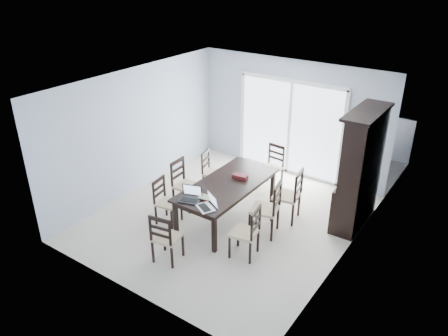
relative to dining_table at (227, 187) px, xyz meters
The scene contains 24 objects.
floor 0.67m from the dining_table, ahead, with size 5.00×5.00×0.00m, color beige.
ceiling 1.93m from the dining_table, ahead, with size 5.00×5.00×0.00m, color white.
back_wall 2.58m from the dining_table, 90.00° to the left, with size 4.50×0.02×2.60m, color #A6B3C7.
wall_left 2.34m from the dining_table, behind, with size 0.02×5.00×2.60m, color #A6B3C7.
wall_right 2.34m from the dining_table, ahead, with size 0.02×5.00×2.60m, color #A6B3C7.
balcony 3.57m from the dining_table, 90.00° to the left, with size 4.50×2.00×0.10m, color gray.
railing 4.50m from the dining_table, 90.00° to the left, with size 4.50×0.06×1.10m, color #99999E.
dining_table is the anchor object (origin of this frame).
china_hutch 2.41m from the dining_table, 31.71° to the left, with size 0.50×1.38×2.20m.
sliding_door 2.51m from the dining_table, 90.00° to the left, with size 2.52×0.05×2.18m.
chair_left_near 1.18m from the dining_table, 140.27° to the right, with size 0.44×0.43×1.02m.
chair_left_mid 1.01m from the dining_table, behind, with size 0.46×0.45×1.13m.
chair_left_far 1.18m from the dining_table, 142.15° to the left, with size 0.48×0.47×1.03m.
chair_right_near 1.24m from the dining_table, 38.58° to the right, with size 0.48×0.47×1.07m.
chair_right_mid 0.92m from the dining_table, ahead, with size 0.56×0.55×1.20m.
chair_right_far 1.20m from the dining_table, 32.25° to the left, with size 0.53×0.52×1.20m.
chair_end_near 1.69m from the dining_table, 92.45° to the right, with size 0.46×0.47×1.05m.
chair_end_far 1.69m from the dining_table, 88.25° to the left, with size 0.44×0.45×1.07m.
laptop_dark 0.92m from the dining_table, 101.16° to the right, with size 0.42×0.35×0.25m.
laptop_silver 0.97m from the dining_table, 78.11° to the right, with size 0.41×0.37×0.24m.
book_stack 0.68m from the dining_table, 89.73° to the right, with size 0.25×0.21×0.04m.
cell_phone 0.84m from the dining_table, 98.03° to the right, with size 0.11×0.05×0.01m, color black.
game_box 0.34m from the dining_table, 76.42° to the left, with size 0.28×0.14×0.07m, color #44110D.
hot_tub 3.51m from the dining_table, 98.11° to the left, with size 2.08×1.89×1.01m.
Camera 1 is at (4.00, -5.89, 4.53)m, focal length 35.00 mm.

